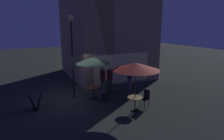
# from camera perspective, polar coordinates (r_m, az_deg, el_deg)

# --- Properties ---
(ground_plane) EXTENTS (60.00, 60.00, 0.00)m
(ground_plane) POSITION_cam_1_polar(r_m,az_deg,el_deg) (11.91, -10.03, -8.32)
(ground_plane) COLOR #242824
(cafe_building) EXTENTS (6.21, 7.23, 9.03)m
(cafe_building) POSITION_cam_1_polar(r_m,az_deg,el_deg) (15.63, -3.91, 13.74)
(cafe_building) COLOR #967563
(cafe_building) RESTS_ON ground
(street_lamp_near_corner) EXTENTS (0.35, 0.35, 4.85)m
(street_lamp_near_corner) POSITION_cam_1_polar(r_m,az_deg,el_deg) (11.47, -11.65, 8.56)
(street_lamp_near_corner) COLOR black
(street_lamp_near_corner) RESTS_ON ground
(menu_sandwich_board) EXTENTS (0.67, 0.58, 0.89)m
(menu_sandwich_board) POSITION_cam_1_polar(r_m,az_deg,el_deg) (10.95, -21.40, -8.40)
(menu_sandwich_board) COLOR black
(menu_sandwich_board) RESTS_ON ground
(cafe_table_0) EXTENTS (0.75, 0.75, 0.72)m
(cafe_table_0) POSITION_cam_1_polar(r_m,az_deg,el_deg) (11.63, -5.47, -5.92)
(cafe_table_0) COLOR black
(cafe_table_0) RESTS_ON ground
(cafe_table_1) EXTENTS (0.78, 0.78, 0.72)m
(cafe_table_1) POSITION_cam_1_polar(r_m,az_deg,el_deg) (10.11, 6.73, -8.83)
(cafe_table_1) COLOR black
(cafe_table_1) RESTS_ON ground
(patio_umbrella_0) EXTENTS (1.92, 1.92, 2.50)m
(patio_umbrella_0) POSITION_cam_1_polar(r_m,az_deg,el_deg) (11.19, -5.66, 2.70)
(patio_umbrella_0) COLOR black
(patio_umbrella_0) RESTS_ON ground
(patio_umbrella_1) EXTENTS (2.32, 2.32, 2.49)m
(patio_umbrella_1) POSITION_cam_1_polar(r_m,az_deg,el_deg) (9.61, 7.01, 0.97)
(patio_umbrella_1) COLOR black
(patio_umbrella_1) RESTS_ON ground
(cafe_chair_0) EXTENTS (0.54, 0.54, 0.97)m
(cafe_chair_0) POSITION_cam_1_polar(r_m,az_deg,el_deg) (11.33, -1.39, -6.13)
(cafe_chair_0) COLOR black
(cafe_chair_0) RESTS_ON ground
(cafe_chair_1) EXTENTS (0.47, 0.47, 0.96)m
(cafe_chair_1) POSITION_cam_1_polar(r_m,az_deg,el_deg) (10.67, 9.76, -7.65)
(cafe_chair_1) COLOR black
(cafe_chair_1) RESTS_ON ground
(patron_seated_0) EXTENTS (0.52, 0.51, 1.25)m
(patron_seated_0) POSITION_cam_1_polar(r_m,az_deg,el_deg) (11.33, -2.08, -5.45)
(patron_seated_0) COLOR #5E3E5E
(patron_seated_0) RESTS_ON ground
(patron_standing_1) EXTENTS (0.38, 0.38, 1.62)m
(patron_standing_1) POSITION_cam_1_polar(r_m,az_deg,el_deg) (13.23, 5.21, -2.34)
(patron_standing_1) COLOR #514064
(patron_standing_1) RESTS_ON ground
(patron_standing_2) EXTENTS (0.31, 0.31, 1.79)m
(patron_standing_2) POSITION_cam_1_polar(r_m,az_deg,el_deg) (12.11, -2.73, -3.19)
(patron_standing_2) COLOR #2C3D35
(patron_standing_2) RESTS_ON ground
(patron_standing_3) EXTENTS (0.37, 0.37, 1.71)m
(patron_standing_3) POSITION_cam_1_polar(r_m,az_deg,el_deg) (12.55, -0.66, -2.90)
(patron_standing_3) COLOR #2A4033
(patron_standing_3) RESTS_ON ground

